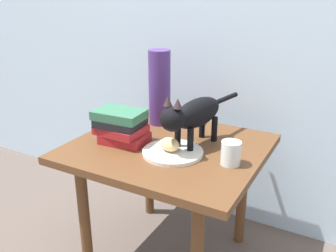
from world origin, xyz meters
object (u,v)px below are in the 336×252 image
object	(u,v)px
cat	(193,115)
candle_jar	(231,154)
bread_roll	(170,144)
green_vase	(160,88)
tv_remote	(130,124)
side_table	(168,161)
plate	(173,152)
book_stack	(121,126)

from	to	relation	value
cat	candle_jar	world-z (taller)	cat
bread_roll	green_vase	world-z (taller)	green_vase
bread_roll	green_vase	bearing A→B (deg)	126.40
green_vase	candle_jar	size ratio (longest dim) A/B	3.90
green_vase	tv_remote	size ratio (longest dim) A/B	2.21
bread_roll	candle_jar	world-z (taller)	candle_jar
side_table	tv_remote	xyz separation A→B (m)	(-0.25, 0.10, 0.08)
bread_roll	plate	bearing A→B (deg)	31.03
side_table	plate	size ratio (longest dim) A/B	3.23
book_stack	candle_jar	distance (m)	0.45
candle_jar	side_table	bearing A→B (deg)	171.64
tv_remote	side_table	bearing A→B (deg)	-18.66
side_table	cat	world-z (taller)	cat
side_table	tv_remote	bearing A→B (deg)	158.45
plate	cat	xyz separation A→B (m)	(0.04, 0.10, 0.13)
tv_remote	candle_jar	bearing A→B (deg)	-11.98
bread_roll	cat	distance (m)	0.14
plate	cat	world-z (taller)	cat
plate	book_stack	world-z (taller)	book_stack
side_table	candle_jar	distance (m)	0.29
cat	green_vase	xyz separation A→B (m)	(-0.24, 0.17, 0.03)
bread_roll	candle_jar	size ratio (longest dim) A/B	0.94
side_table	candle_jar	bearing A→B (deg)	-8.36
plate	bread_roll	bearing A→B (deg)	-148.97
bread_roll	cat	xyz separation A→B (m)	(0.05, 0.10, 0.09)
book_stack	bread_roll	bearing A→B (deg)	-1.69
bread_roll	tv_remote	size ratio (longest dim) A/B	0.53
cat	book_stack	distance (m)	0.29
bread_roll	candle_jar	bearing A→B (deg)	7.40
bread_roll	book_stack	distance (m)	0.22
side_table	green_vase	distance (m)	0.35
cat	green_vase	size ratio (longest dim) A/B	1.43
book_stack	candle_jar	xyz separation A→B (m)	(0.45, 0.02, -0.03)
plate	cat	distance (m)	0.16
green_vase	candle_jar	xyz separation A→B (m)	(0.42, -0.24, -0.13)
bread_roll	green_vase	distance (m)	0.36
candle_jar	book_stack	bearing A→B (deg)	-177.09
plate	book_stack	bearing A→B (deg)	179.67
side_table	cat	bearing A→B (deg)	19.00
candle_jar	tv_remote	world-z (taller)	candle_jar
plate	green_vase	bearing A→B (deg)	128.12
bread_roll	side_table	bearing A→B (deg)	123.77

